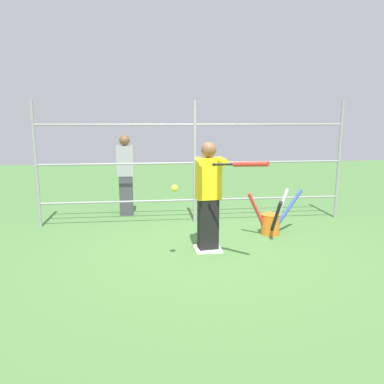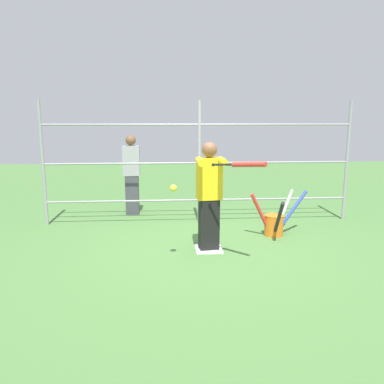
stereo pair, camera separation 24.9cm
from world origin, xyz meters
name	(u,v)px [view 2 (the right image)]	position (x,y,z in m)	size (l,w,h in m)	color
ground_plane	(209,250)	(0.00, 0.00, 0.00)	(24.00, 24.00, 0.00)	#4C7A3D
home_plate	(209,249)	(0.00, 0.00, 0.01)	(0.40, 0.40, 0.02)	white
fence_backstop	(199,163)	(0.00, -1.60, 1.16)	(5.84, 0.06, 2.31)	#939399
batter	(209,193)	(0.00, 0.02, 0.89)	(0.42, 0.58, 1.64)	black
baseball_bat_swinging	(244,164)	(-0.34, 0.80, 1.40)	(0.61, 0.64, 0.13)	black
softball_in_flight	(173,188)	(0.54, 0.54, 1.06)	(0.10, 0.10, 0.10)	yellow
bat_bucket	(275,222)	(-1.22, -0.64, 0.23)	(1.09, 1.02, 0.76)	orange
bystander_behind_fence	(132,174)	(1.34, -2.33, 0.86)	(0.34, 0.21, 1.66)	#3F3F47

